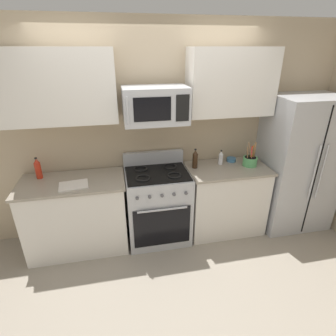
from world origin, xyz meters
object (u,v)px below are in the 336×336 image
refrigerator (298,164)px  bottle_vinegar (221,158)px  range_oven (158,205)px  bottle_hot_sauce (38,169)px  cutting_board (74,185)px  utensil_crock (250,161)px  bottle_soy (195,159)px  microwave (155,105)px  prep_bowl (231,159)px

refrigerator → bottle_vinegar: (-1.03, 0.14, 0.12)m
range_oven → bottle_vinegar: (0.84, 0.12, 0.52)m
refrigerator → bottle_vinegar: 1.05m
bottle_hot_sauce → cutting_board: bearing=-35.2°
utensil_crock → bottle_vinegar: (-0.35, 0.12, 0.02)m
cutting_board → bottle_soy: size_ratio=1.22×
refrigerator → microwave: size_ratio=2.54×
range_oven → refrigerator: bearing=-0.5°
bottle_soy → utensil_crock: bearing=-6.1°
bottle_vinegar → range_oven: bearing=-172.0°
bottle_hot_sauce → prep_bowl: size_ratio=2.06×
range_oven → bottle_soy: 0.74m
cutting_board → bottle_soy: bearing=7.9°
microwave → bottle_vinegar: microwave is taller
range_oven → bottle_vinegar: bearing=8.0°
bottle_vinegar → prep_bowl: (0.18, 0.06, -0.06)m
microwave → range_oven: bearing=-89.9°
cutting_board → bottle_vinegar: bearing=7.6°
range_oven → refrigerator: size_ratio=0.62×
refrigerator → utensil_crock: 0.69m
range_oven → refrigerator: (1.87, -0.02, 0.41)m
range_oven → cutting_board: (-0.94, -0.12, 0.44)m
microwave → bottle_hot_sauce: size_ratio=2.75×
bottle_hot_sauce → bottle_vinegar: bearing=-1.2°
utensil_crock → bottle_hot_sauce: bearing=176.3°
cutting_board → bottle_hot_sauce: bottle_hot_sauce is taller
microwave → prep_bowl: (1.02, 0.15, -0.78)m
prep_bowl → microwave: bearing=-171.5°
prep_bowl → bottle_vinegar: bearing=-161.1°
refrigerator → range_oven: bearing=179.5°
refrigerator → bottle_hot_sauce: (-3.21, 0.18, 0.15)m
cutting_board → bottle_hot_sauce: 0.50m
utensil_crock → cutting_board: bearing=-176.7°
utensil_crock → bottle_soy: size_ratio=1.33×
utensil_crock → cutting_board: size_ratio=1.09×
utensil_crock → prep_bowl: 0.25m
bottle_vinegar → prep_bowl: bottle_vinegar is taller
bottle_vinegar → bottle_hot_sauce: bearing=178.8°
bottle_soy → prep_bowl: size_ratio=2.03×
microwave → cutting_board: microwave is taller
range_oven → microwave: 1.24m
microwave → bottle_soy: 0.85m
range_oven → prep_bowl: 1.13m
prep_bowl → range_oven: bearing=-170.1°
refrigerator → microwave: (-1.87, 0.04, 0.83)m
bottle_hot_sauce → prep_bowl: bottle_hot_sauce is taller
refrigerator → bottle_soy: size_ratio=7.11×
microwave → utensil_crock: size_ratio=2.10×
utensil_crock → bottle_vinegar: 0.37m
bottle_soy → microwave: bearing=-174.1°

